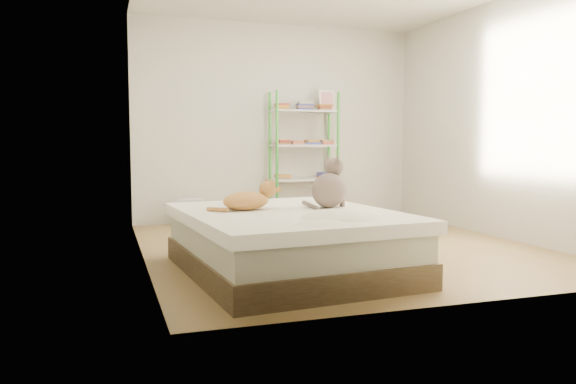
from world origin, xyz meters
name	(u,v)px	position (x,y,z in m)	size (l,w,h in m)	color
room	(340,116)	(0.00, 0.00, 1.30)	(3.81, 4.21, 2.61)	#957448
bed	(288,242)	(-0.84, -0.91, 0.25)	(1.73, 2.08, 0.50)	brown
orange_cat	(246,198)	(-1.14, -0.77, 0.59)	(0.47, 0.25, 0.19)	#C08F43
grey_cat	(329,183)	(-0.44, -0.81, 0.71)	(0.31, 0.37, 0.42)	#7A6256
shelf_unit	(304,155)	(0.31, 1.88, 0.87)	(0.89, 0.36, 1.74)	green
cardboard_box	(320,218)	(0.05, 0.66, 0.20)	(0.71, 0.74, 0.45)	olive
white_bin	(190,212)	(-1.21, 1.85, 0.18)	(0.36, 0.34, 0.35)	silver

